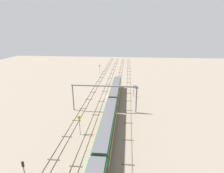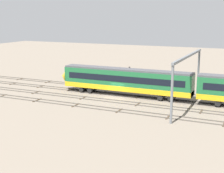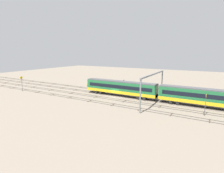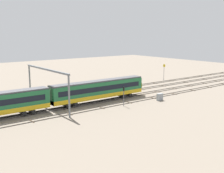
{
  "view_description": "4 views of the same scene",
  "coord_description": "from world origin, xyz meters",
  "px_view_note": "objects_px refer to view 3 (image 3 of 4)",
  "views": [
    {
      "loc": [
        -60.98,
        -6.58,
        23.75
      ],
      "look_at": [
        2.67,
        -0.7,
        3.07
      ],
      "focal_mm": 28.08,
      "sensor_mm": 36.0,
      "label": 1
    },
    {
      "loc": [
        -23.17,
        52.24,
        14.37
      ],
      "look_at": [
        0.8,
        -0.4,
        1.93
      ],
      "focal_mm": 53.53,
      "sensor_mm": 36.0,
      "label": 2
    },
    {
      "loc": [
        -26.48,
        46.84,
        13.96
      ],
      "look_at": [
        1.71,
        -2.01,
        2.95
      ],
      "focal_mm": 28.19,
      "sensor_mm": 36.0,
      "label": 3
    },
    {
      "loc": [
        -37.32,
        -54.84,
        15.6
      ],
      "look_at": [
        4.44,
        -0.13,
        2.59
      ],
      "focal_mm": 45.49,
      "sensor_mm": 36.0,
      "label": 4
    }
  ],
  "objects_px": {
    "signal_light_trackside_departure": "(124,84)",
    "speed_sign_mid_trackside": "(22,81)",
    "speed_sign_near_foreground": "(206,102)",
    "overhead_gantry": "(153,81)",
    "relay_cabinet": "(102,86)"
  },
  "relations": [
    {
      "from": "relay_cabinet",
      "to": "signal_light_trackside_departure",
      "type": "bearing_deg",
      "value": 173.46
    },
    {
      "from": "overhead_gantry",
      "to": "speed_sign_near_foreground",
      "type": "bearing_deg",
      "value": 162.96
    },
    {
      "from": "signal_light_trackside_departure",
      "to": "relay_cabinet",
      "type": "relative_size",
      "value": 2.57
    },
    {
      "from": "overhead_gantry",
      "to": "relay_cabinet",
      "type": "distance_m",
      "value": 26.28
    },
    {
      "from": "overhead_gantry",
      "to": "speed_sign_mid_trackside",
      "type": "height_order",
      "value": "overhead_gantry"
    },
    {
      "from": "speed_sign_near_foreground",
      "to": "speed_sign_mid_trackside",
      "type": "distance_m",
      "value": 58.99
    },
    {
      "from": "signal_light_trackside_departure",
      "to": "speed_sign_near_foreground",
      "type": "bearing_deg",
      "value": 153.56
    },
    {
      "from": "speed_sign_near_foreground",
      "to": "signal_light_trackside_departure",
      "type": "relative_size",
      "value": 1.17
    },
    {
      "from": "overhead_gantry",
      "to": "speed_sign_near_foreground",
      "type": "relative_size",
      "value": 3.95
    },
    {
      "from": "signal_light_trackside_departure",
      "to": "speed_sign_mid_trackside",
      "type": "bearing_deg",
      "value": 29.06
    },
    {
      "from": "speed_sign_mid_trackside",
      "to": "signal_light_trackside_departure",
      "type": "xyz_separation_m",
      "value": [
        -32.22,
        -17.9,
        -0.8
      ]
    },
    {
      "from": "signal_light_trackside_departure",
      "to": "relay_cabinet",
      "type": "bearing_deg",
      "value": -6.54
    },
    {
      "from": "speed_sign_mid_trackside",
      "to": "signal_light_trackside_departure",
      "type": "bearing_deg",
      "value": -150.94
    },
    {
      "from": "speed_sign_mid_trackside",
      "to": "signal_light_trackside_departure",
      "type": "distance_m",
      "value": 36.87
    },
    {
      "from": "speed_sign_near_foreground",
      "to": "relay_cabinet",
      "type": "relative_size",
      "value": 3.01
    }
  ]
}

